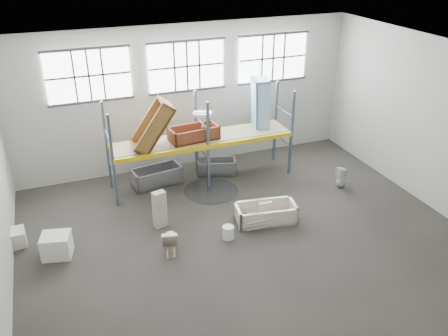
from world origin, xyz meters
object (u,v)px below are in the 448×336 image
toilet_white (342,177)px  blue_tub_upright (260,104)px  bucket (228,232)px  bathtub_beige (266,213)px  steel_tub_right (216,166)px  steel_tub_left (157,176)px  cistern_tall (160,209)px  toilet_beige (170,240)px  carton_near (57,245)px  rust_tub_flat (194,133)px

toilet_white → blue_tub_upright: blue_tub_upright is taller
blue_tub_upright → bucket: blue_tub_upright is taller
bathtub_beige → blue_tub_upright: 4.14m
steel_tub_right → steel_tub_left: bearing=-178.3°
bucket → cistern_tall: bearing=141.3°
bathtub_beige → steel_tub_left: bearing=135.1°
cistern_tall → blue_tub_upright: size_ratio=0.65×
toilet_beige → carton_near: 2.95m
toilet_beige → bucket: (1.65, 0.01, -0.18)m
bathtub_beige → steel_tub_right: size_ratio=1.31×
cistern_tall → blue_tub_upright: 5.23m
steel_tub_right → bathtub_beige: bearing=-85.4°
bathtub_beige → steel_tub_left: size_ratio=1.09×
blue_tub_upright → cistern_tall: bearing=-150.0°
toilet_beige → steel_tub_left: 3.82m
toilet_white → steel_tub_right: toilet_white is taller
rust_tub_flat → carton_near: (-4.60, -2.48, -1.51)m
toilet_white → blue_tub_upright: (-1.91, 2.38, 2.03)m
toilet_beige → rust_tub_flat: (1.79, 3.39, 1.45)m
cistern_tall → rust_tub_flat: bearing=35.0°
toilet_white → rust_tub_flat: size_ratio=0.47×
bucket → carton_near: 4.54m
rust_tub_flat → carton_near: rust_tub_flat is taller
toilet_beige → toilet_white: toilet_white is taller
toilet_beige → rust_tub_flat: rust_tub_flat is taller
cistern_tall → rust_tub_flat: size_ratio=0.71×
toilet_white → steel_tub_left: toilet_white is taller
steel_tub_right → blue_tub_upright: (1.57, -0.11, 2.15)m
cistern_tall → steel_tub_right: bearing=28.4°
cistern_tall → carton_near: 2.89m
bathtub_beige → steel_tub_left: 4.13m
cistern_tall → bucket: size_ratio=2.99×
bathtub_beige → cistern_tall: 3.08m
cistern_tall → steel_tub_right: 3.71m
toilet_white → bathtub_beige: bearing=-75.3°
steel_tub_left → toilet_white: bearing=-23.3°
bathtub_beige → cistern_tall: bearing=173.2°
steel_tub_left → bucket: steel_tub_left is taller
cistern_tall → bucket: (1.59, -1.27, -0.37)m
steel_tub_right → rust_tub_flat: rust_tub_flat is taller
cistern_tall → rust_tub_flat: (1.74, 2.11, 1.26)m
rust_tub_flat → bucket: rust_tub_flat is taller
toilet_beige → blue_tub_upright: bearing=-123.6°
cistern_tall → rust_tub_flat: 3.01m
steel_tub_left → rust_tub_flat: size_ratio=1.03×
toilet_white → blue_tub_upright: size_ratio=0.43×
bathtub_beige → cistern_tall: cistern_tall is taller
toilet_white → steel_tub_right: size_ratio=0.55×
bathtub_beige → blue_tub_upright: size_ratio=1.02×
bucket → carton_near: carton_near is taller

